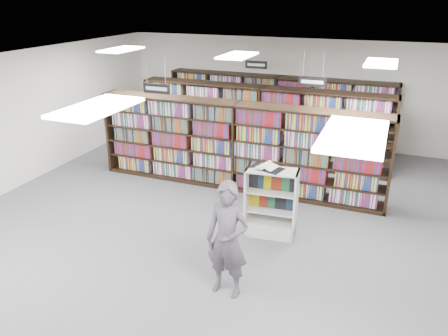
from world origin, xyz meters
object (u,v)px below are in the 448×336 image
(endcap_display, at_px, (271,212))
(shopper, at_px, (227,240))
(bookshelf_row_near, at_px, (237,146))
(open_book, at_px, (266,167))

(endcap_display, height_order, shopper, shopper)
(bookshelf_row_near, relative_size, open_book, 10.00)
(bookshelf_row_near, bearing_deg, shopper, -72.04)
(bookshelf_row_near, distance_m, open_book, 2.26)
(bookshelf_row_near, xyz_separation_m, shopper, (1.25, -3.86, -0.10))
(bookshelf_row_near, height_order, endcap_display, bookshelf_row_near)
(shopper, bearing_deg, open_book, 93.95)
(bookshelf_row_near, bearing_deg, endcap_display, -52.95)
(open_book, height_order, shopper, shopper)
(bookshelf_row_near, xyz_separation_m, open_book, (1.25, -1.85, 0.35))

